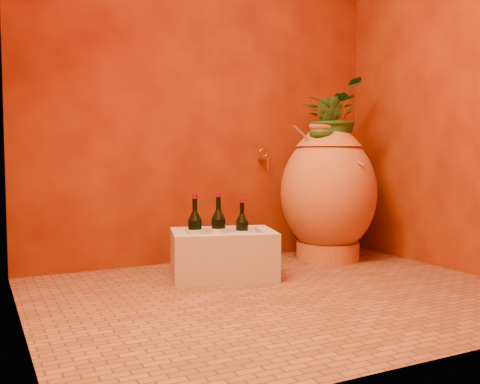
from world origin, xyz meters
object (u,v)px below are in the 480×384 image
amphora (328,192)px  wine_bottle_c (195,232)px  wall_tap (264,158)px  wine_bottle_a (242,233)px  wine_bottle_b (218,231)px  stone_basin (223,255)px

amphora → wine_bottle_c: bearing=-172.8°
wall_tap → wine_bottle_a: bearing=-130.7°
wine_bottle_b → wine_bottle_c: 0.14m
wine_bottle_a → wall_tap: size_ratio=2.04×
stone_basin → wall_tap: (0.52, 0.44, 0.56)m
amphora → stone_basin: bearing=-168.8°
amphora → wall_tap: amphora is taller
wine_bottle_a → amphora: bearing=15.9°
amphora → stone_basin: amphora is taller
wall_tap → wine_bottle_c: bearing=-149.5°
amphora → wine_bottle_a: size_ratio=2.98×
amphora → wine_bottle_a: (-0.77, -0.22, -0.20)m
wine_bottle_a → wall_tap: 0.78m
wine_bottle_a → wine_bottle_c: 0.27m
stone_basin → wine_bottle_c: bearing=165.0°
wine_bottle_b → wall_tap: wall_tap is taller
amphora → wine_bottle_b: amphora is taller
stone_basin → wine_bottle_c: (-0.16, 0.04, 0.14)m
wine_bottle_a → wall_tap: bearing=49.3°
amphora → stone_basin: size_ratio=1.38×
amphora → wine_bottle_b: (-0.90, -0.18, -0.19)m
stone_basin → wine_bottle_b: bearing=-173.7°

